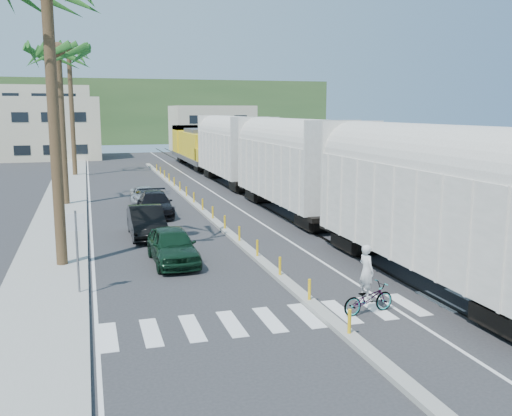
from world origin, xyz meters
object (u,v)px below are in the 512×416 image
at_px(car_second, 146,222).
at_px(car_lead, 173,245).
at_px(street_sign, 77,240).
at_px(cyclist, 368,292).

bearing_deg(car_second, car_lead, -84.63).
bearing_deg(car_lead, street_sign, -138.87).
xyz_separation_m(street_sign, cyclist, (8.72, -4.35, -1.27)).
bearing_deg(cyclist, car_lead, 22.69).
xyz_separation_m(car_lead, cyclist, (5.00, -7.76, -0.05)).
xyz_separation_m(street_sign, car_second, (3.19, 8.79, -1.20)).
bearing_deg(cyclist, street_sign, 53.40).
distance_m(street_sign, cyclist, 9.83).
relative_size(street_sign, cyclist, 1.34).
distance_m(car_lead, car_second, 5.41).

